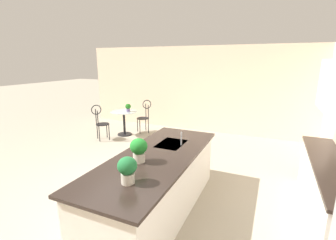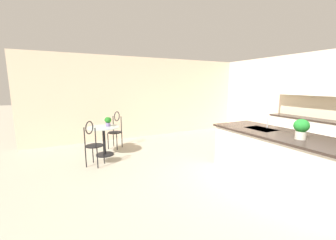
{
  "view_description": "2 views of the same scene",
  "coord_description": "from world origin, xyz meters",
  "px_view_note": "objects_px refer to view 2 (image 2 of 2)",
  "views": [
    {
      "loc": [
        3.19,
        2.32,
        2.26
      ],
      "look_at": [
        -1.41,
        0.28,
        1.0
      ],
      "focal_mm": 25.55,
      "sensor_mm": 36.0,
      "label": 1
    },
    {
      "loc": [
        2.59,
        -2.68,
        1.8
      ],
      "look_at": [
        -1.02,
        -0.86,
        1.11
      ],
      "focal_mm": 22.36,
      "sensor_mm": 36.0,
      "label": 2
    }
  ],
  "objects_px": {
    "bistro_table": "(104,138)",
    "chair_near_window": "(93,141)",
    "potted_plant_on_table": "(108,121)",
    "potted_plant_counter_near": "(301,128)",
    "chair_by_island": "(116,128)"
  },
  "relations": [
    {
      "from": "chair_near_window",
      "to": "chair_by_island",
      "type": "bearing_deg",
      "value": 147.07
    },
    {
      "from": "bistro_table",
      "to": "potted_plant_on_table",
      "type": "bearing_deg",
      "value": 112.17
    },
    {
      "from": "chair_by_island",
      "to": "potted_plant_on_table",
      "type": "height_order",
      "value": "chair_by_island"
    },
    {
      "from": "chair_near_window",
      "to": "chair_by_island",
      "type": "height_order",
      "value": "same"
    },
    {
      "from": "chair_by_island",
      "to": "potted_plant_counter_near",
      "type": "distance_m",
      "value": 4.47
    },
    {
      "from": "potted_plant_counter_near",
      "to": "bistro_table",
      "type": "bearing_deg",
      "value": -142.9
    },
    {
      "from": "bistro_table",
      "to": "chair_by_island",
      "type": "bearing_deg",
      "value": 140.97
    },
    {
      "from": "bistro_table",
      "to": "potted_plant_on_table",
      "type": "distance_m",
      "value": 0.45
    },
    {
      "from": "chair_by_island",
      "to": "potted_plant_counter_near",
      "type": "relative_size",
      "value": 3.14
    },
    {
      "from": "potted_plant_counter_near",
      "to": "chair_by_island",
      "type": "bearing_deg",
      "value": -151.33
    },
    {
      "from": "bistro_table",
      "to": "chair_near_window",
      "type": "bearing_deg",
      "value": -27.56
    },
    {
      "from": "chair_near_window",
      "to": "potted_plant_counter_near",
      "type": "xyz_separation_m",
      "value": [
        2.7,
        2.9,
        0.54
      ]
    },
    {
      "from": "potted_plant_counter_near",
      "to": "potted_plant_on_table",
      "type": "bearing_deg",
      "value": -144.75
    },
    {
      "from": "potted_plant_on_table",
      "to": "potted_plant_counter_near",
      "type": "height_order",
      "value": "potted_plant_counter_near"
    },
    {
      "from": "bistro_table",
      "to": "chair_near_window",
      "type": "distance_m",
      "value": 0.77
    }
  ]
}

